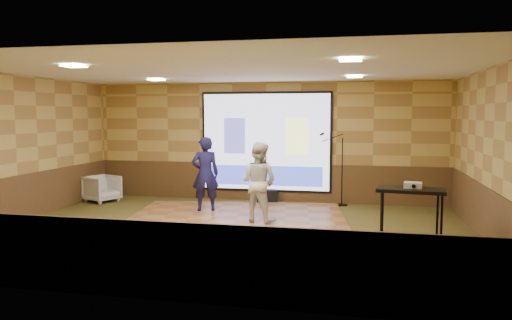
% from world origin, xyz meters
% --- Properties ---
extents(ground, '(9.00, 9.00, 0.00)m').
position_xyz_m(ground, '(0.00, 0.00, 0.00)').
color(ground, '#323919').
rests_on(ground, ground).
extents(room_shell, '(9.04, 7.04, 3.02)m').
position_xyz_m(room_shell, '(0.00, 0.00, 2.09)').
color(room_shell, tan).
rests_on(room_shell, ground).
extents(wainscot_back, '(9.00, 0.04, 0.95)m').
position_xyz_m(wainscot_back, '(0.00, 3.48, 0.47)').
color(wainscot_back, '#483718').
rests_on(wainscot_back, ground).
extents(wainscot_front, '(9.00, 0.04, 0.95)m').
position_xyz_m(wainscot_front, '(0.00, -3.48, 0.47)').
color(wainscot_front, '#483718').
rests_on(wainscot_front, ground).
extents(wainscot_left, '(0.04, 7.00, 0.95)m').
position_xyz_m(wainscot_left, '(-4.48, 0.00, 0.47)').
color(wainscot_left, '#483718').
rests_on(wainscot_left, ground).
extents(wainscot_right, '(0.04, 7.00, 0.95)m').
position_xyz_m(wainscot_right, '(4.48, 0.00, 0.47)').
color(wainscot_right, '#483718').
rests_on(wainscot_right, ground).
extents(projector_screen, '(3.32, 0.06, 2.52)m').
position_xyz_m(projector_screen, '(0.00, 3.44, 1.47)').
color(projector_screen, black).
rests_on(projector_screen, room_shell).
extents(downlight_nw, '(0.32, 0.32, 0.02)m').
position_xyz_m(downlight_nw, '(-2.20, 1.80, 2.97)').
color(downlight_nw, '#FFECBF').
rests_on(downlight_nw, room_shell).
extents(downlight_ne, '(0.32, 0.32, 0.02)m').
position_xyz_m(downlight_ne, '(2.20, 1.80, 2.97)').
color(downlight_ne, '#FFECBF').
rests_on(downlight_ne, room_shell).
extents(downlight_sw, '(0.32, 0.32, 0.02)m').
position_xyz_m(downlight_sw, '(-2.20, -1.50, 2.97)').
color(downlight_sw, '#FFECBF').
rests_on(downlight_sw, room_shell).
extents(downlight_se, '(0.32, 0.32, 0.02)m').
position_xyz_m(downlight_se, '(2.20, -1.50, 2.97)').
color(downlight_se, '#FFECBF').
rests_on(downlight_se, room_shell).
extents(dance_floor, '(4.98, 4.06, 0.03)m').
position_xyz_m(dance_floor, '(-0.19, 1.29, 0.02)').
color(dance_floor, '#9A6738').
rests_on(dance_floor, ground).
extents(player_left, '(0.71, 0.59, 1.67)m').
position_xyz_m(player_left, '(-1.05, 1.74, 0.87)').
color(player_left, '#15143F').
rests_on(player_left, dance_floor).
extents(player_right, '(0.93, 0.82, 1.61)m').
position_xyz_m(player_right, '(0.36, 0.88, 0.84)').
color(player_right, beige).
rests_on(player_right, dance_floor).
extents(av_table, '(1.01, 0.53, 1.07)m').
position_xyz_m(av_table, '(3.13, -0.95, 0.77)').
color(av_table, black).
rests_on(av_table, ground).
extents(projector, '(0.29, 0.26, 0.09)m').
position_xyz_m(projector, '(3.16, -0.92, 1.11)').
color(projector, silver).
rests_on(projector, av_table).
extents(mic_stand, '(0.69, 0.28, 1.76)m').
position_xyz_m(mic_stand, '(1.86, 3.22, 0.49)').
color(mic_stand, black).
rests_on(mic_stand, ground).
extents(banquet_chair, '(0.95, 0.94, 0.66)m').
position_xyz_m(banquet_chair, '(-3.99, 2.45, 0.33)').
color(banquet_chair, gray).
rests_on(banquet_chair, ground).
extents(duffel_bag, '(0.57, 0.46, 0.31)m').
position_xyz_m(duffel_bag, '(0.07, 3.24, 0.16)').
color(duffel_bag, black).
rests_on(duffel_bag, ground).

